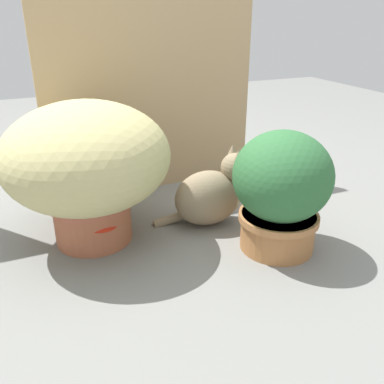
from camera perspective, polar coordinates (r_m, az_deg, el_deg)
ground_plane at (r=1.52m, az=-4.05°, el=-7.09°), size 6.00×6.00×0.00m
cardboard_backdrop at (r=1.88m, az=-5.63°, el=14.27°), size 0.96×0.03×0.94m
grass_planter at (r=1.47m, az=-14.28°, el=3.90°), size 0.58×0.58×0.51m
leafy_planter at (r=1.43m, az=12.19°, el=0.39°), size 0.34×0.34×0.43m
cat at (r=1.61m, az=2.70°, el=-0.37°), size 0.38×0.19×0.32m
mushroom_ornament_red at (r=1.47m, az=-12.39°, el=-4.15°), size 0.12×0.12×0.15m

